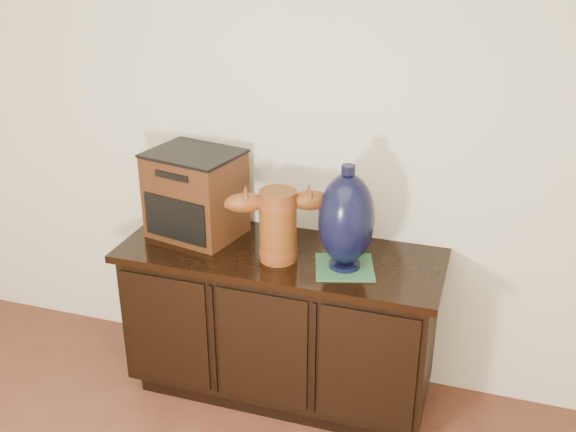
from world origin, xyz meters
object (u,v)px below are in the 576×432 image
(sideboard, at_px, (280,322))
(tv_radio, at_px, (195,194))
(lamp_base, at_px, (346,220))
(terracotta_vessel, at_px, (278,221))
(spray_can, at_px, (276,227))

(sideboard, relative_size, tv_radio, 3.17)
(tv_radio, relative_size, lamp_base, 1.00)
(sideboard, distance_m, terracotta_vessel, 0.55)
(lamp_base, bearing_deg, sideboard, 169.82)
(sideboard, xyz_separation_m, spray_can, (-0.05, 0.09, 0.45))
(terracotta_vessel, distance_m, lamp_base, 0.30)
(spray_can, bearing_deg, terracotta_vessel, -68.76)
(spray_can, bearing_deg, tv_radio, -176.67)
(lamp_base, xyz_separation_m, spray_can, (-0.36, 0.15, -0.15))
(terracotta_vessel, xyz_separation_m, lamp_base, (0.30, 0.01, 0.04))
(sideboard, relative_size, spray_can, 9.05)
(tv_radio, bearing_deg, terracotta_vessel, -4.31)
(tv_radio, bearing_deg, sideboard, 3.39)
(terracotta_vessel, height_order, spray_can, terracotta_vessel)
(sideboard, distance_m, lamp_base, 0.67)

